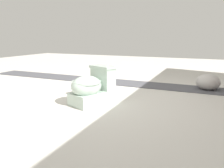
{
  "coord_description": "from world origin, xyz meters",
  "views": [
    {
      "loc": [
        2.78,
        1.28,
        0.91
      ],
      "look_at": [
        0.21,
        0.15,
        0.3
      ],
      "focal_mm": 35.0,
      "sensor_mm": 36.0,
      "label": 1
    }
  ],
  "objects": [
    {
      "name": "boulder_near",
      "position": [
        -1.28,
        1.31,
        0.14
      ],
      "size": [
        0.43,
        0.44,
        0.28
      ],
      "primitive_type": "ellipsoid",
      "rotation": [
        0.0,
        0.0,
        1.7
      ],
      "color": "#B7B2AD",
      "rests_on": "ground"
    },
    {
      "name": "ground_plane",
      "position": [
        0.0,
        0.0,
        0.0
      ],
      "size": [
        14.0,
        14.0,
        0.0
      ],
      "primitive_type": "plane",
      "color": "beige"
    },
    {
      "name": "toilet",
      "position": [
        0.22,
        -0.15,
        0.22
      ],
      "size": [
        0.72,
        0.56,
        0.52
      ],
      "rotation": [
        0.0,
        0.0,
        -0.35
      ],
      "color": "#B2C6B7",
      "rests_on": "ground"
    },
    {
      "name": "gravel_strip",
      "position": [
        -1.22,
        0.5,
        0.01
      ],
      "size": [
        0.56,
        8.0,
        0.01
      ],
      "primitive_type": "cube",
      "color": "#4C4C51",
      "rests_on": "ground"
    }
  ]
}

